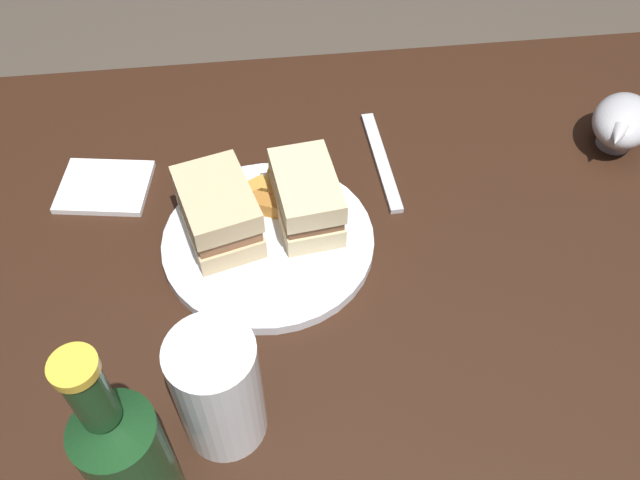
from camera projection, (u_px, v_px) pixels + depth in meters
The scene contains 14 objects.
dining_table at pixel (358, 411), 1.06m from camera, with size 1.03×0.82×0.76m, color black.
plate at pixel (268, 241), 0.78m from camera, with size 0.25×0.25×0.01m, color white.
sandwich_half_left at pixel (306, 198), 0.77m from camera, with size 0.08×0.12×0.07m.
sandwich_half_right at pixel (218, 212), 0.75m from camera, with size 0.10×0.13×0.07m.
potato_wedge_front at pixel (270, 205), 0.79m from camera, with size 0.04×0.02×0.02m, color #AD702D.
potato_wedge_middle at pixel (251, 191), 0.81m from camera, with size 0.05×0.02×0.02m, color gold.
potato_wedge_back at pixel (275, 182), 0.82m from camera, with size 0.04×0.02×0.02m, color gold.
potato_wedge_left_edge at pixel (290, 201), 0.80m from camera, with size 0.05×0.02×0.02m, color #B77F33.
potato_wedge_right_edge at pixel (278, 186), 0.81m from camera, with size 0.04×0.02×0.02m, color #AD702D.
pint_glass at pixel (220, 394), 0.60m from camera, with size 0.08×0.08×0.14m.
gravy_boat at pixel (623, 122), 0.86m from camera, with size 0.12×0.13×0.07m.
cider_bottle at pixel (128, 460), 0.52m from camera, with size 0.07×0.07×0.25m.
napkin at pixel (105, 187), 0.84m from camera, with size 0.11×0.09×0.01m, color white.
fork at pixel (381, 161), 0.87m from camera, with size 0.18×0.02×0.01m, color silver.
Camera 1 is at (-0.11, -0.45, 1.38)m, focal length 37.52 mm.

